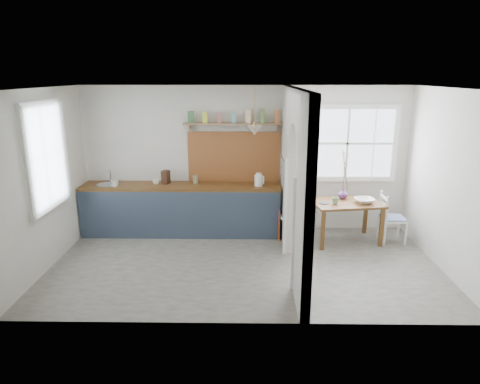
{
  "coord_description": "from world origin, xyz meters",
  "views": [
    {
      "loc": [
        0.02,
        -5.96,
        2.79
      ],
      "look_at": [
        -0.08,
        0.24,
        1.07
      ],
      "focal_mm": 32.0,
      "sensor_mm": 36.0,
      "label": 1
    }
  ],
  "objects_px": {
    "dining_table": "(345,221)",
    "chair_right": "(393,218)",
    "kettle": "(259,180)",
    "vase": "(343,194)",
    "chair_left": "(292,216)"
  },
  "relations": [
    {
      "from": "vase",
      "to": "chair_right",
      "type": "bearing_deg",
      "value": -14.39
    },
    {
      "from": "chair_right",
      "to": "vase",
      "type": "height_order",
      "value": "vase"
    },
    {
      "from": "chair_left",
      "to": "dining_table",
      "type": "bearing_deg",
      "value": 74.69
    },
    {
      "from": "dining_table",
      "to": "chair_right",
      "type": "xyz_separation_m",
      "value": [
        0.8,
        -0.02,
        0.08
      ]
    },
    {
      "from": "chair_left",
      "to": "chair_right",
      "type": "distance_m",
      "value": 1.71
    },
    {
      "from": "chair_left",
      "to": "chair_right",
      "type": "xyz_separation_m",
      "value": [
        1.71,
        -0.04,
        -0.02
      ]
    },
    {
      "from": "chair_right",
      "to": "vase",
      "type": "xyz_separation_m",
      "value": [
        -0.83,
        0.21,
        0.36
      ]
    },
    {
      "from": "chair_left",
      "to": "vase",
      "type": "relative_size",
      "value": 5.12
    },
    {
      "from": "chair_left",
      "to": "vase",
      "type": "height_order",
      "value": "chair_left"
    },
    {
      "from": "dining_table",
      "to": "chair_left",
      "type": "distance_m",
      "value": 0.92
    },
    {
      "from": "chair_right",
      "to": "kettle",
      "type": "relative_size",
      "value": 3.71
    },
    {
      "from": "chair_right",
      "to": "kettle",
      "type": "distance_m",
      "value": 2.38
    },
    {
      "from": "dining_table",
      "to": "chair_left",
      "type": "xyz_separation_m",
      "value": [
        -0.91,
        0.02,
        0.1
      ]
    },
    {
      "from": "chair_left",
      "to": "kettle",
      "type": "height_order",
      "value": "kettle"
    },
    {
      "from": "chair_right",
      "to": "vase",
      "type": "distance_m",
      "value": 0.93
    }
  ]
}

